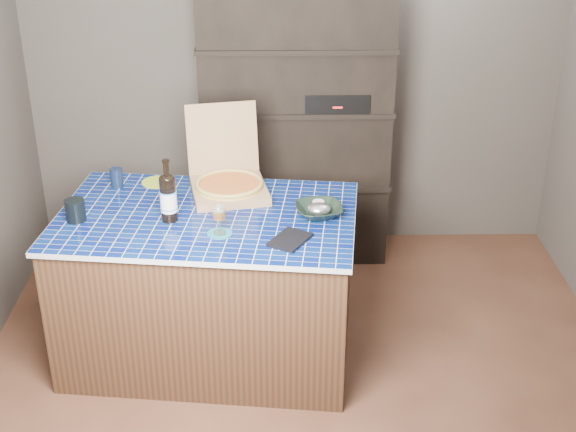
{
  "coord_description": "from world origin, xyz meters",
  "views": [
    {
      "loc": [
        -0.13,
        -3.35,
        2.69
      ],
      "look_at": [
        -0.08,
        0.0,
        1.03
      ],
      "focal_mm": 50.0,
      "sensor_mm": 36.0,
      "label": 1
    }
  ],
  "objects_px": {
    "pizza_box": "(229,182)",
    "wine_glass": "(219,213)",
    "bowl": "(319,211)",
    "kitchen_island": "(210,285)",
    "mead_bottle": "(168,197)",
    "dvd_case": "(290,240)"
  },
  "relations": [
    {
      "from": "dvd_case",
      "to": "bowl",
      "type": "height_order",
      "value": "bowl"
    },
    {
      "from": "kitchen_island",
      "to": "wine_glass",
      "type": "height_order",
      "value": "wine_glass"
    },
    {
      "from": "bowl",
      "to": "mead_bottle",
      "type": "bearing_deg",
      "value": -177.14
    },
    {
      "from": "pizza_box",
      "to": "mead_bottle",
      "type": "height_order",
      "value": "pizza_box"
    },
    {
      "from": "kitchen_island",
      "to": "mead_bottle",
      "type": "bearing_deg",
      "value": -155.21
    },
    {
      "from": "dvd_case",
      "to": "bowl",
      "type": "distance_m",
      "value": 0.32
    },
    {
      "from": "pizza_box",
      "to": "dvd_case",
      "type": "relative_size",
      "value": 2.64
    },
    {
      "from": "kitchen_island",
      "to": "dvd_case",
      "type": "distance_m",
      "value": 0.68
    },
    {
      "from": "pizza_box",
      "to": "wine_glass",
      "type": "relative_size",
      "value": 3.44
    },
    {
      "from": "bowl",
      "to": "kitchen_island",
      "type": "bearing_deg",
      "value": 177.97
    },
    {
      "from": "wine_glass",
      "to": "bowl",
      "type": "bearing_deg",
      "value": 21.3
    },
    {
      "from": "pizza_box",
      "to": "bowl",
      "type": "height_order",
      "value": "pizza_box"
    },
    {
      "from": "mead_bottle",
      "to": "bowl",
      "type": "xyz_separation_m",
      "value": [
        0.77,
        0.04,
        -0.1
      ]
    },
    {
      "from": "bowl",
      "to": "pizza_box",
      "type": "bearing_deg",
      "value": 148.27
    },
    {
      "from": "mead_bottle",
      "to": "wine_glass",
      "type": "xyz_separation_m",
      "value": [
        0.26,
        -0.16,
        -0.02
      ]
    },
    {
      "from": "kitchen_island",
      "to": "wine_glass",
      "type": "bearing_deg",
      "value": -61.98
    },
    {
      "from": "wine_glass",
      "to": "dvd_case",
      "type": "distance_m",
      "value": 0.37
    },
    {
      "from": "kitchen_island",
      "to": "pizza_box",
      "type": "relative_size",
      "value": 2.99
    },
    {
      "from": "dvd_case",
      "to": "bowl",
      "type": "xyz_separation_m",
      "value": [
        0.15,
        0.28,
        0.02
      ]
    },
    {
      "from": "mead_bottle",
      "to": "dvd_case",
      "type": "xyz_separation_m",
      "value": [
        0.61,
        -0.24,
        -0.12
      ]
    },
    {
      "from": "kitchen_island",
      "to": "pizza_box",
      "type": "height_order",
      "value": "pizza_box"
    },
    {
      "from": "mead_bottle",
      "to": "bowl",
      "type": "height_order",
      "value": "mead_bottle"
    }
  ]
}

